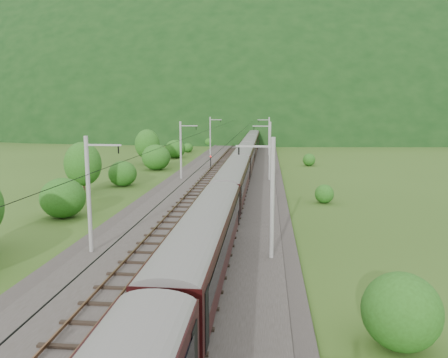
{
  "coord_description": "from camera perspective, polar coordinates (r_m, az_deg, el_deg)",
  "views": [
    {
      "loc": [
        5.8,
        -27.99,
        10.12
      ],
      "look_at": [
        1.27,
        17.99,
        2.6
      ],
      "focal_mm": 35.0,
      "sensor_mm": 36.0,
      "label": 1
    }
  ],
  "objects": [
    {
      "name": "vegetation_left",
      "position": [
        46.27,
        -19.51,
        -0.75
      ],
      "size": [
        12.95,
        140.02,
        6.37
      ],
      "color": "#224E14",
      "rests_on": "ground"
    },
    {
      "name": "signal",
      "position": [
        71.83,
        -1.76,
        2.37
      ],
      "size": [
        0.23,
        0.23,
        2.08
      ],
      "color": "black",
      "rests_on": "railbed"
    },
    {
      "name": "mountain_ridge",
      "position": [
        351.43,
        -15.48,
        7.27
      ],
      "size": [
        336.0,
        280.0,
        132.0
      ],
      "primitive_type": "ellipsoid",
      "color": "black",
      "rests_on": "ground"
    },
    {
      "name": "hazard_post_far",
      "position": [
        62.74,
        0.95,
        0.95
      ],
      "size": [
        0.16,
        0.16,
        1.53
      ],
      "primitive_type": "cylinder",
      "color": "red",
      "rests_on": "railbed"
    },
    {
      "name": "mountain_main",
      "position": [
        288.23,
        4.51,
        7.21
      ],
      "size": [
        504.0,
        360.0,
        244.0
      ],
      "primitive_type": "ellipsoid",
      "color": "black",
      "rests_on": "ground"
    },
    {
      "name": "train",
      "position": [
        65.12,
        2.61,
        3.19
      ],
      "size": [
        2.72,
        150.45,
        4.71
      ],
      "color": "black",
      "rests_on": "ground"
    },
    {
      "name": "railbed",
      "position": [
        39.7,
        -2.96,
        -5.31
      ],
      "size": [
        14.0,
        220.0,
        0.3
      ],
      "primitive_type": "cube",
      "color": "#38332D",
      "rests_on": "ground"
    },
    {
      "name": "catenary_left",
      "position": [
        61.42,
        -5.6,
        3.95
      ],
      "size": [
        2.54,
        192.28,
        8.0
      ],
      "color": "gray",
      "rests_on": "railbed"
    },
    {
      "name": "track_left",
      "position": [
        40.07,
        -6.37,
        -4.9
      ],
      "size": [
        2.4,
        220.0,
        0.27
      ],
      "color": "brown",
      "rests_on": "railbed"
    },
    {
      "name": "vegetation_right",
      "position": [
        23.22,
        22.39,
        -13.82
      ],
      "size": [
        5.05,
        91.8,
        2.98
      ],
      "color": "#224E14",
      "rests_on": "ground"
    },
    {
      "name": "ground",
      "position": [
        30.32,
        -5.82,
        -10.3
      ],
      "size": [
        600.0,
        600.0,
        0.0
      ],
      "primitive_type": "plane",
      "color": "#2B4816",
      "rests_on": "ground"
    },
    {
      "name": "hazard_post_near",
      "position": [
        76.61,
        0.92,
        2.44
      ],
      "size": [
        0.16,
        0.16,
        1.48
      ],
      "primitive_type": "cylinder",
      "color": "red",
      "rests_on": "railbed"
    },
    {
      "name": "track_right",
      "position": [
        39.37,
        0.5,
        -5.1
      ],
      "size": [
        2.4,
        220.0,
        0.27
      ],
      "color": "brown",
      "rests_on": "railbed"
    },
    {
      "name": "catenary_right",
      "position": [
        60.25,
        5.93,
        3.84
      ],
      "size": [
        2.54,
        192.28,
        8.0
      ],
      "color": "gray",
      "rests_on": "railbed"
    },
    {
      "name": "overhead_wires",
      "position": [
        38.55,
        -3.05,
        4.74
      ],
      "size": [
        4.83,
        198.0,
        0.03
      ],
      "color": "black",
      "rests_on": "ground"
    }
  ]
}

